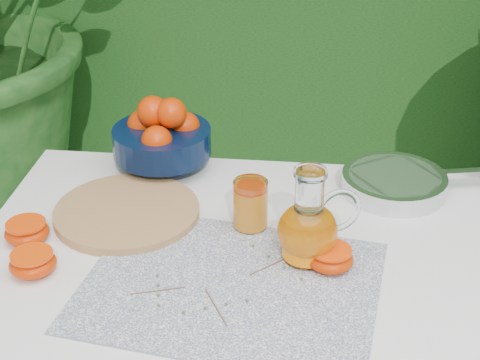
# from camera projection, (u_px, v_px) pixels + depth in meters

# --- Properties ---
(white_table) EXTENTS (1.00, 0.70, 0.75)m
(white_table) POSITION_uv_depth(u_px,v_px,m) (239.00, 280.00, 1.43)
(white_table) COLOR white
(white_table) RESTS_ON ground
(placemat) EXTENTS (0.56, 0.46, 0.00)m
(placemat) POSITION_uv_depth(u_px,v_px,m) (231.00, 286.00, 1.28)
(placemat) COLOR #0B1D42
(placemat) RESTS_ON white_table
(cutting_board) EXTENTS (0.38, 0.38, 0.02)m
(cutting_board) POSITION_uv_depth(u_px,v_px,m) (127.00, 212.00, 1.48)
(cutting_board) COLOR #A7724B
(cutting_board) RESTS_ON white_table
(fruit_bowl) EXTENTS (0.22, 0.22, 0.17)m
(fruit_bowl) POSITION_uv_depth(u_px,v_px,m) (162.00, 135.00, 1.63)
(fruit_bowl) COLOR black
(fruit_bowl) RESTS_ON white_table
(juice_pitcher) EXTENTS (0.17, 0.14, 0.18)m
(juice_pitcher) POSITION_uv_depth(u_px,v_px,m) (309.00, 228.00, 1.32)
(juice_pitcher) COLOR white
(juice_pitcher) RESTS_ON white_table
(juice_tumbler) EXTENTS (0.09, 0.09, 0.10)m
(juice_tumbler) POSITION_uv_depth(u_px,v_px,m) (250.00, 205.00, 1.42)
(juice_tumbler) COLOR white
(juice_tumbler) RESTS_ON white_table
(saute_pan) EXTENTS (0.40, 0.27, 0.04)m
(saute_pan) POSITION_uv_depth(u_px,v_px,m) (396.00, 182.00, 1.56)
(saute_pan) COLOR silver
(saute_pan) RESTS_ON white_table
(orange_halves) EXTENTS (0.68, 0.20, 0.04)m
(orange_halves) POSITION_uv_depth(u_px,v_px,m) (128.00, 250.00, 1.34)
(orange_halves) COLOR #D13502
(orange_halves) RESTS_ON white_table
(thyme_sprigs) EXTENTS (0.29, 0.23, 0.01)m
(thyme_sprigs) POSITION_uv_depth(u_px,v_px,m) (221.00, 285.00, 1.27)
(thyme_sprigs) COLOR brown
(thyme_sprigs) RESTS_ON white_table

